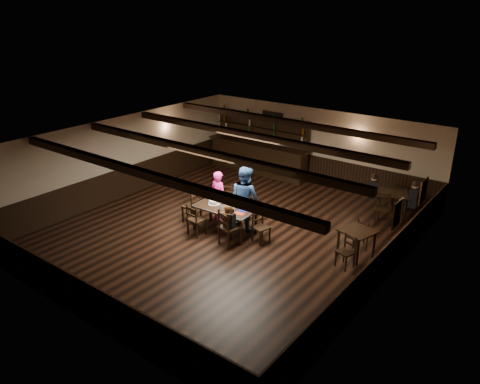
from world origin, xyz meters
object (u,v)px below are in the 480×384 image
Objects in this scene: chair_near_left at (194,218)px; bar_counter at (259,154)px; woman_pink at (219,196)px; man_blue at (245,198)px; dining_table at (225,210)px; cake at (214,202)px; chair_near_right at (227,226)px.

bar_counter is (-1.68, 5.50, 0.18)m from chair_near_left.
woman_pink is 0.90m from man_blue.
dining_table is 0.78m from woman_pink.
cake is (0.20, -0.46, 0.02)m from woman_pink.
woman_pink is at bearing -69.82° from bar_counter.
dining_table is 0.87m from chair_near_left.
chair_near_left is 1.55m from man_blue.
chair_near_right reaches higher than chair_near_left.
man_blue is 5.43× the size of cake.
dining_table is 5.15× the size of cake.
man_blue is (0.88, 0.10, 0.15)m from woman_pink.
woman_pink is (-0.08, 1.16, 0.24)m from chair_near_left.
bar_counter is at bearing 110.50° from cake.
chair_near_right is 3.00× the size of cake.
cake is at bearing 146.87° from chair_near_right.
man_blue is at bearing -59.68° from bar_counter.
cake is (-0.98, 0.64, 0.20)m from chair_near_right.
woman_pink is 0.50m from cake.
man_blue is 4.91m from bar_counter.
cake is at bearing -69.50° from bar_counter.
bar_counter is (-2.48, 4.24, -0.21)m from man_blue.
man_blue is (0.80, 1.27, 0.39)m from chair_near_left.
woman_pink reaches higher than cake.
woman_pink is at bearing 16.71° from man_blue.
dining_table is 0.95× the size of man_blue.
chair_near_left is 0.50× the size of man_blue.
chair_near_right reaches higher than cake.
woman_pink reaches higher than chair_near_right.
dining_table is 1.14× the size of woman_pink.
bar_counter is (-1.59, 4.34, -0.05)m from woman_pink.
dining_table is 0.41× the size of bar_counter.
woman_pink reaches higher than chair_near_left.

